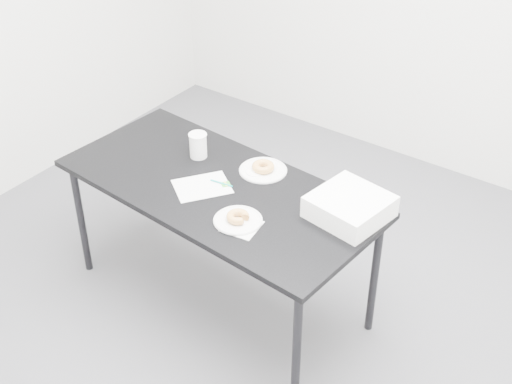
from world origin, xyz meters
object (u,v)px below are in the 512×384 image
Objects in this scene: scorecard at (202,186)px; pen at (221,183)px; table at (218,195)px; plate_near at (238,220)px; plate_far at (263,170)px; coffee_cup at (198,145)px; donut_near at (238,217)px; donut_far at (263,167)px; bakery_box at (350,207)px.

scorecard is 2.15× the size of pen.
table is 7.37× the size of plate_near.
table is 0.28m from plate_far.
scorecard is at bearing -47.30° from coffee_cup.
coffee_cup reaches higher than pen.
scorecard is at bearing -133.33° from table.
table is 12.34× the size of coffee_cup.
table is at bearing 145.41° from donut_near.
scorecard is 2.50× the size of donut_near.
table is 0.07m from pen.
pen is at bearing 141.58° from plate_near.
table is 0.10m from scorecard.
table is 0.33m from donut_near.
plate_near is 0.46m from donut_far.
bakery_box reaches higher than donut_far.
plate_near is 0.46m from plate_far.
bakery_box is at bearing -0.09° from coffee_cup.
donut_near is 0.79× the size of coffee_cup.
plate_far is 0.02m from donut_far.
donut_near is 0.33× the size of bakery_box.
plate_near is 0.63m from coffee_cup.
table is 0.33m from coffee_cup.
donut_far reaches higher than scorecard.
plate_far is at bearing 109.90° from donut_near.
donut_far is (0.10, 0.22, 0.02)m from pen.
pen reaches higher than plate_far.
plate_near is 0.53m from bakery_box.
donut_far is 0.85× the size of coffee_cup.
plate_far is at bearing 96.17° from scorecard.
scorecard is 1.97× the size of coffee_cup.
donut_near is 0.46m from plate_far.
scorecard is at bearing -119.13° from donut_far.
donut_near is 0.63m from coffee_cup.
scorecard is 1.09× the size of plate_far.
plate_near is at bearing -70.10° from plate_far.
scorecard is at bearing 158.32° from donut_near.
donut_near reaches higher than pen.
donut_near is at bearing 0.00° from plate_near.
plate_near is 0.70× the size of bakery_box.
scorecard is 0.83× the size of bakery_box.
table is at bearing -113.69° from donut_far.
coffee_cup is (-0.37, -0.08, 0.04)m from donut_far.
donut_far reaches higher than table.
coffee_cup is 0.42× the size of bakery_box.
plate_far is 2.13× the size of donut_far.
plate_far is at bearing 109.90° from plate_near.
pen is 0.33m from plate_near.
pen is 0.25m from donut_far.
pen is at bearing 76.30° from table.
pen reaches higher than scorecard.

